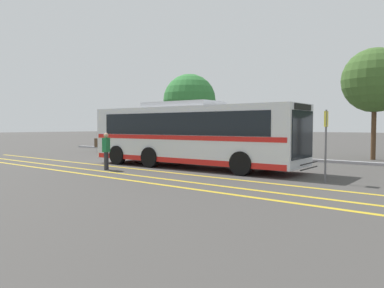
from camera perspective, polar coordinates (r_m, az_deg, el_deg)
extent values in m
plane|color=#423F3D|center=(17.81, 3.31, -3.81)|extent=(220.00, 220.00, 0.00)
cube|color=gold|center=(16.80, -4.79, -4.21)|extent=(31.04, 0.20, 0.01)
cube|color=gold|center=(15.71, -8.84, -4.71)|extent=(31.04, 0.20, 0.01)
cube|color=gold|center=(15.01, -11.95, -5.09)|extent=(31.04, 0.20, 0.01)
cube|color=#99999E|center=(23.99, 10.30, -1.98)|extent=(39.04, 0.36, 0.15)
cube|color=silver|center=(18.32, 0.00, 1.50)|extent=(11.16, 3.15, 2.63)
cube|color=black|center=(18.32, 0.00, 3.08)|extent=(9.62, 3.11, 1.03)
cube|color=red|center=(18.32, 0.00, 1.09)|extent=(10.94, 3.18, 0.20)
cube|color=red|center=(18.38, 0.00, -2.22)|extent=(10.94, 3.17, 0.24)
cube|color=black|center=(15.67, 16.53, 1.37)|extent=(0.16, 2.27, 1.94)
cube|color=black|center=(15.69, 16.58, 5.44)|extent=(0.13, 1.81, 0.24)
cube|color=silver|center=(18.68, -1.37, 5.98)|extent=(3.97, 2.26, 0.27)
cube|color=black|center=(15.65, 17.43, -2.82)|extent=(0.14, 1.93, 0.04)
cube|color=black|center=(15.67, 17.42, -3.55)|extent=(0.14, 1.93, 0.04)
cylinder|color=black|center=(17.69, 11.38, -2.28)|extent=(1.01, 0.33, 1.00)
cylinder|color=black|center=(15.49, 7.49, -2.96)|extent=(1.01, 0.33, 1.00)
cylinder|color=black|center=(20.36, -1.68, -1.57)|extent=(1.01, 0.33, 1.00)
cylinder|color=black|center=(18.48, -6.43, -2.03)|extent=(1.01, 0.33, 1.00)
cylinder|color=black|center=(21.87, -6.46, -1.29)|extent=(1.01, 0.33, 1.00)
cylinder|color=black|center=(20.13, -11.27, -1.67)|extent=(1.01, 0.33, 1.00)
cube|color=#4C3823|center=(30.49, -10.80, 0.13)|extent=(4.43, 1.91, 0.73)
cube|color=black|center=(30.39, -10.67, 1.26)|extent=(1.87, 1.66, 0.48)
cylinder|color=black|center=(31.02, -13.67, -0.53)|extent=(0.60, 0.21, 0.60)
cylinder|color=black|center=(32.12, -11.17, -0.39)|extent=(0.60, 0.21, 0.60)
cylinder|color=black|center=(28.90, -10.37, -0.73)|extent=(0.60, 0.21, 0.60)
cylinder|color=black|center=(30.08, -7.82, -0.58)|extent=(0.60, 0.21, 0.60)
cube|color=#335B33|center=(26.24, -3.19, -0.40)|extent=(4.79, 1.99, 0.58)
cube|color=black|center=(26.29, -3.39, 0.88)|extent=(2.06, 1.62, 0.59)
cylinder|color=black|center=(26.02, 0.43, -1.07)|extent=(0.61, 0.24, 0.60)
cylinder|color=black|center=(24.73, -1.75, -1.27)|extent=(0.61, 0.24, 0.60)
cylinder|color=black|center=(27.81, -4.47, -0.83)|extent=(0.61, 0.24, 0.60)
cylinder|color=black|center=(26.60, -6.72, -1.00)|extent=(0.61, 0.24, 0.60)
cylinder|color=#2D2D33|center=(17.91, -12.81, -2.50)|extent=(0.14, 0.14, 0.83)
cylinder|color=#2D2D33|center=(17.75, -13.04, -2.55)|extent=(0.14, 0.14, 0.83)
cube|color=#1E723F|center=(17.78, -12.95, -0.13)|extent=(0.39, 0.47, 0.66)
sphere|color=tan|center=(17.76, -12.97, 1.30)|extent=(0.23, 0.23, 0.23)
cylinder|color=#59595E|center=(14.26, 19.70, -0.33)|extent=(0.07, 0.07, 2.62)
cube|color=yellow|center=(14.24, 19.77, 3.61)|extent=(0.05, 0.40, 0.56)
cylinder|color=#513823|center=(32.61, -0.38, 1.43)|extent=(0.28, 0.28, 2.57)
sphere|color=#337A38|center=(32.68, -0.38, 6.67)|extent=(4.54, 4.54, 4.54)
cylinder|color=#513823|center=(25.05, 25.94, 1.64)|extent=(0.28, 0.28, 3.34)
sphere|color=#3D6028|center=(25.20, 26.09, 8.73)|extent=(3.84, 3.84, 3.84)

